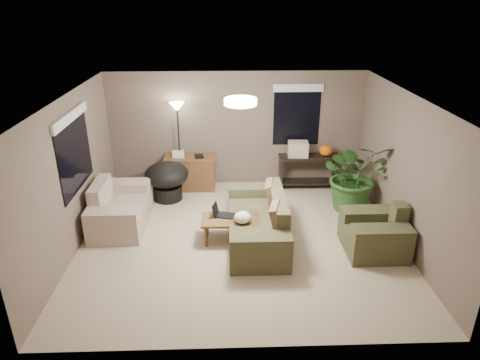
{
  "coord_description": "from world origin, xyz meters",
  "views": [
    {
      "loc": [
        -0.23,
        -6.45,
        3.94
      ],
      "look_at": [
        0.0,
        0.2,
        1.05
      ],
      "focal_mm": 32.0,
      "sensor_mm": 36.0,
      "label": 1
    }
  ],
  "objects_px": {
    "loveseat": "(119,210)",
    "main_sofa": "(259,223)",
    "floor_lamp": "(178,118)",
    "cat_scratching_post": "(363,202)",
    "armchair": "(375,234)",
    "console_table": "(308,169)",
    "desk": "(191,173)",
    "papasan_chair": "(167,178)",
    "coffee_table": "(231,222)",
    "houseplant": "(354,183)"
  },
  "relations": [
    {
      "from": "loveseat",
      "to": "main_sofa",
      "type": "bearing_deg",
      "value": -13.31
    },
    {
      "from": "floor_lamp",
      "to": "cat_scratching_post",
      "type": "xyz_separation_m",
      "value": [
        3.66,
        -1.27,
        -1.38
      ]
    },
    {
      "from": "armchair",
      "to": "console_table",
      "type": "distance_m",
      "value": 2.64
    },
    {
      "from": "main_sofa",
      "to": "desk",
      "type": "height_order",
      "value": "main_sofa"
    },
    {
      "from": "papasan_chair",
      "to": "console_table",
      "type": "bearing_deg",
      "value": 8.75
    },
    {
      "from": "floor_lamp",
      "to": "cat_scratching_post",
      "type": "distance_m",
      "value": 4.11
    },
    {
      "from": "coffee_table",
      "to": "floor_lamp",
      "type": "xyz_separation_m",
      "value": [
        -1.06,
        2.24,
        1.24
      ]
    },
    {
      "from": "main_sofa",
      "to": "houseplant",
      "type": "relative_size",
      "value": 1.53
    },
    {
      "from": "main_sofa",
      "to": "cat_scratching_post",
      "type": "distance_m",
      "value": 2.31
    },
    {
      "from": "main_sofa",
      "to": "papasan_chair",
      "type": "distance_m",
      "value": 2.44
    },
    {
      "from": "armchair",
      "to": "desk",
      "type": "bearing_deg",
      "value": 141.22
    },
    {
      "from": "main_sofa",
      "to": "floor_lamp",
      "type": "relative_size",
      "value": 1.15
    },
    {
      "from": "desk",
      "to": "cat_scratching_post",
      "type": "xyz_separation_m",
      "value": [
        3.44,
        -1.22,
        -0.16
      ]
    },
    {
      "from": "loveseat",
      "to": "desk",
      "type": "bearing_deg",
      "value": 52.11
    },
    {
      "from": "console_table",
      "to": "floor_lamp",
      "type": "relative_size",
      "value": 0.68
    },
    {
      "from": "floor_lamp",
      "to": "houseplant",
      "type": "height_order",
      "value": "floor_lamp"
    },
    {
      "from": "armchair",
      "to": "desk",
      "type": "xyz_separation_m",
      "value": [
        -3.23,
        2.59,
        0.08
      ]
    },
    {
      "from": "armchair",
      "to": "coffee_table",
      "type": "height_order",
      "value": "armchair"
    },
    {
      "from": "floor_lamp",
      "to": "cat_scratching_post",
      "type": "bearing_deg",
      "value": -19.18
    },
    {
      "from": "console_table",
      "to": "armchair",
      "type": "bearing_deg",
      "value": -75.5
    },
    {
      "from": "desk",
      "to": "houseplant",
      "type": "xyz_separation_m",
      "value": [
        3.27,
        -1.07,
        0.18
      ]
    },
    {
      "from": "armchair",
      "to": "papasan_chair",
      "type": "xyz_separation_m",
      "value": [
        -3.68,
        2.09,
        0.17
      ]
    },
    {
      "from": "desk",
      "to": "coffee_table",
      "type": "bearing_deg",
      "value": -69.04
    },
    {
      "from": "armchair",
      "to": "desk",
      "type": "distance_m",
      "value": 4.14
    },
    {
      "from": "desk",
      "to": "cat_scratching_post",
      "type": "bearing_deg",
      "value": -19.54
    },
    {
      "from": "coffee_table",
      "to": "papasan_chair",
      "type": "height_order",
      "value": "papasan_chair"
    },
    {
      "from": "coffee_table",
      "to": "console_table",
      "type": "height_order",
      "value": "console_table"
    },
    {
      "from": "coffee_table",
      "to": "papasan_chair",
      "type": "xyz_separation_m",
      "value": [
        -1.29,
        1.68,
        0.11
      ]
    },
    {
      "from": "floor_lamp",
      "to": "main_sofa",
      "type": "bearing_deg",
      "value": -54.93
    },
    {
      "from": "armchair",
      "to": "floor_lamp",
      "type": "distance_m",
      "value": 4.54
    },
    {
      "from": "armchair",
      "to": "console_table",
      "type": "xyz_separation_m",
      "value": [
        -0.66,
        2.55,
        0.14
      ]
    },
    {
      "from": "cat_scratching_post",
      "to": "papasan_chair",
      "type": "bearing_deg",
      "value": 169.6
    },
    {
      "from": "console_table",
      "to": "papasan_chair",
      "type": "height_order",
      "value": "papasan_chair"
    },
    {
      "from": "houseplant",
      "to": "cat_scratching_post",
      "type": "distance_m",
      "value": 0.41
    },
    {
      "from": "main_sofa",
      "to": "console_table",
      "type": "height_order",
      "value": "main_sofa"
    },
    {
      "from": "armchair",
      "to": "desk",
      "type": "height_order",
      "value": "armchair"
    },
    {
      "from": "loveseat",
      "to": "papasan_chair",
      "type": "height_order",
      "value": "loveseat"
    },
    {
      "from": "houseplant",
      "to": "coffee_table",
      "type": "bearing_deg",
      "value": -155.38
    },
    {
      "from": "cat_scratching_post",
      "to": "console_table",
      "type": "bearing_deg",
      "value": 126.48
    },
    {
      "from": "coffee_table",
      "to": "loveseat",
      "type": "bearing_deg",
      "value": 162.84
    },
    {
      "from": "loveseat",
      "to": "floor_lamp",
      "type": "xyz_separation_m",
      "value": [
        0.99,
        1.61,
        1.3
      ]
    },
    {
      "from": "loveseat",
      "to": "papasan_chair",
      "type": "distance_m",
      "value": 1.31
    },
    {
      "from": "papasan_chair",
      "to": "houseplant",
      "type": "relative_size",
      "value": 0.7
    },
    {
      "from": "papasan_chair",
      "to": "cat_scratching_post",
      "type": "relative_size",
      "value": 2.03
    },
    {
      "from": "houseplant",
      "to": "loveseat",
      "type": "bearing_deg",
      "value": -173.86
    },
    {
      "from": "armchair",
      "to": "cat_scratching_post",
      "type": "xyz_separation_m",
      "value": [
        0.21,
        1.37,
        -0.08
      ]
    },
    {
      "from": "coffee_table",
      "to": "desk",
      "type": "bearing_deg",
      "value": 110.96
    },
    {
      "from": "console_table",
      "to": "coffee_table",
      "type": "bearing_deg",
      "value": -128.81
    },
    {
      "from": "armchair",
      "to": "desk",
      "type": "relative_size",
      "value": 0.91
    },
    {
      "from": "papasan_chair",
      "to": "main_sofa",
      "type": "bearing_deg",
      "value": -42.83
    }
  ]
}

